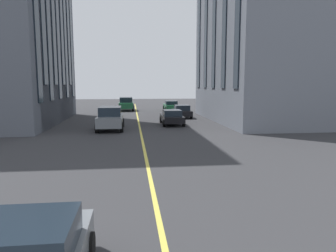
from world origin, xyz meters
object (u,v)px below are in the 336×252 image
object	(u,v)px
car_green_trailing	(171,106)
car_green_mid	(126,104)
car_black_near	(172,117)
car_black_far	(182,111)
car_grey_oncoming	(110,118)

from	to	relation	value
car_green_trailing	car_green_mid	distance (m)	6.33
car_green_mid	car_green_trailing	bearing A→B (deg)	-96.50
car_black_near	car_black_far	bearing A→B (deg)	-17.71
car_black_near	car_green_mid	xyz separation A→B (m)	(16.26, 4.38, 0.27)
car_grey_oncoming	car_black_near	world-z (taller)	car_grey_oncoming
car_black_far	car_green_mid	bearing A→B (deg)	31.46
car_grey_oncoming	car_green_trailing	distance (m)	19.55
car_black_far	car_grey_oncoming	bearing A→B (deg)	139.59
car_black_near	car_green_mid	size ratio (longest dim) A/B	0.94
car_black_near	car_green_mid	bearing A→B (deg)	15.08
car_grey_oncoming	car_green_mid	size ratio (longest dim) A/B	1.00
car_black_near	car_green_mid	world-z (taller)	car_green_mid
car_grey_oncoming	car_green_trailing	world-z (taller)	car_grey_oncoming
car_black_far	car_black_near	bearing A→B (deg)	162.29
car_grey_oncoming	car_green_mid	world-z (taller)	same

